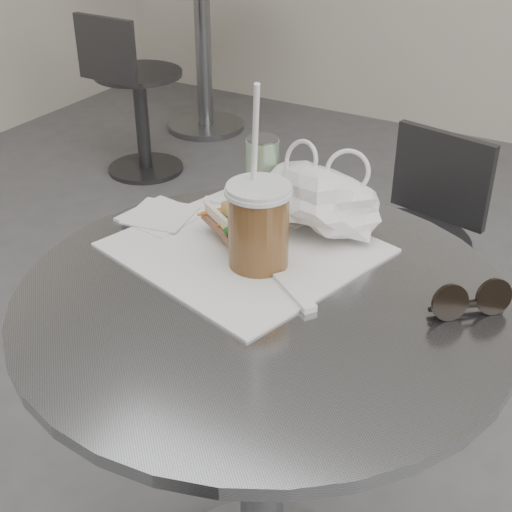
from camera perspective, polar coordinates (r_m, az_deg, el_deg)
The scene contains 11 objects.
cafe_table at distance 1.25m, azimuth 0.53°, elevation -13.46°, with size 0.76×0.76×0.74m.
bg_table at distance 3.72m, azimuth -4.26°, elevation 16.88°, with size 0.70×0.70×0.74m.
chair_far at distance 1.99m, azimuth 11.84°, elevation -1.42°, with size 0.36×0.38×0.67m.
bg_chair at distance 3.23m, azimuth -9.70°, elevation 11.85°, with size 0.38×0.39×0.73m.
sandwich_paper at distance 1.19m, azimuth -0.88°, elevation 0.70°, with size 0.38×0.36×0.00m, color white.
banh_mi at distance 1.18m, azimuth -1.59°, elevation 2.18°, with size 0.21×0.18×0.07m.
iced_coffee at distance 1.11m, azimuth 0.20°, elevation 2.49°, with size 0.10×0.10×0.30m.
sunglasses at distance 1.07m, azimuth 16.79°, elevation -3.52°, with size 0.11×0.10×0.06m.
plastic_bag at distance 1.24m, azimuth 4.94°, elevation 4.44°, with size 0.22×0.17×0.11m, color white, non-canonical shape.
napkin_stack at distance 1.30m, azimuth -7.62°, elevation 3.17°, with size 0.14×0.14×0.01m.
drink_can at distance 1.35m, azimuth 0.51°, elevation 7.04°, with size 0.06×0.06×0.12m.
Camera 1 is at (0.44, -0.59, 1.34)m, focal length 50.00 mm.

